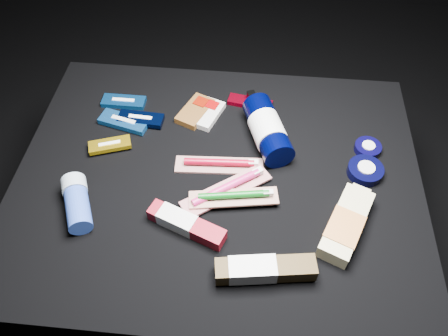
# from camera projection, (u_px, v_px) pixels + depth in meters

# --- Properties ---
(ground) EXTENTS (3.00, 3.00, 0.00)m
(ground) POSITION_uv_depth(u_px,v_px,m) (219.00, 253.00, 1.37)
(ground) COLOR black
(ground) RESTS_ON ground
(cloth_table) EXTENTS (0.98, 0.78, 0.40)m
(cloth_table) POSITION_uv_depth(u_px,v_px,m) (218.00, 219.00, 1.21)
(cloth_table) COLOR black
(cloth_table) RESTS_ON ground
(luna_bar_0) EXTENTS (0.12, 0.05, 0.02)m
(luna_bar_0) POSITION_uv_depth(u_px,v_px,m) (124.00, 102.00, 1.21)
(luna_bar_0) COLOR #0F4B8F
(luna_bar_0) RESTS_ON cloth_table
(luna_bar_1) EXTENTS (0.14, 0.08, 0.02)m
(luna_bar_1) POSITION_uv_depth(u_px,v_px,m) (124.00, 122.00, 1.15)
(luna_bar_1) COLOR blue
(luna_bar_1) RESTS_ON cloth_table
(luna_bar_2) EXTENTS (0.12, 0.05, 0.02)m
(luna_bar_2) POSITION_uv_depth(u_px,v_px,m) (141.00, 119.00, 1.16)
(luna_bar_2) COLOR black
(luna_bar_2) RESTS_ON cloth_table
(luna_bar_3) EXTENTS (0.11, 0.07, 0.01)m
(luna_bar_3) POSITION_uv_depth(u_px,v_px,m) (110.00, 145.00, 1.10)
(luna_bar_3) COLOR gold
(luna_bar_3) RESTS_ON cloth_table
(clif_bar_0) EXTENTS (0.10, 0.13, 0.02)m
(clif_bar_0) POSITION_uv_depth(u_px,v_px,m) (196.00, 110.00, 1.18)
(clif_bar_0) COLOR brown
(clif_bar_0) RESTS_ON cloth_table
(clif_bar_1) EXTENTS (0.09, 0.12, 0.02)m
(clif_bar_1) POSITION_uv_depth(u_px,v_px,m) (208.00, 113.00, 1.18)
(clif_bar_1) COLOR silver
(clif_bar_1) RESTS_ON cloth_table
(power_bar) EXTENTS (0.13, 0.06, 0.01)m
(power_bar) POSITION_uv_depth(u_px,v_px,m) (252.00, 103.00, 1.20)
(power_bar) COLOR maroon
(power_bar) RESTS_ON cloth_table
(lotion_bottle) EXTENTS (0.14, 0.25, 0.08)m
(lotion_bottle) POSITION_uv_depth(u_px,v_px,m) (267.00, 129.00, 1.10)
(lotion_bottle) COLOR black
(lotion_bottle) RESTS_ON cloth_table
(cream_tin_upper) EXTENTS (0.07, 0.07, 0.02)m
(cream_tin_upper) POSITION_uv_depth(u_px,v_px,m) (368.00, 148.00, 1.10)
(cream_tin_upper) COLOR black
(cream_tin_upper) RESTS_ON cloth_table
(cream_tin_lower) EXTENTS (0.08, 0.08, 0.03)m
(cream_tin_lower) POSITION_uv_depth(u_px,v_px,m) (365.00, 171.00, 1.05)
(cream_tin_lower) COLOR black
(cream_tin_lower) RESTS_ON cloth_table
(bodywash_bottle) EXTENTS (0.13, 0.20, 0.04)m
(bodywash_bottle) POSITION_uv_depth(u_px,v_px,m) (346.00, 225.00, 0.95)
(bodywash_bottle) COLOR beige
(bodywash_bottle) RESTS_ON cloth_table
(deodorant_stick) EXTENTS (0.11, 0.15, 0.06)m
(deodorant_stick) POSITION_uv_depth(u_px,v_px,m) (77.00, 202.00, 0.98)
(deodorant_stick) COLOR #2B4AAA
(deodorant_stick) RESTS_ON cloth_table
(toothbrush_pack_0) EXTENTS (0.22, 0.06, 0.02)m
(toothbrush_pack_0) POSITION_uv_depth(u_px,v_px,m) (220.00, 164.00, 1.07)
(toothbrush_pack_0) COLOR #B3ADA8
(toothbrush_pack_0) RESTS_ON cloth_table
(toothbrush_pack_1) EXTENTS (0.21, 0.17, 0.02)m
(toothbrush_pack_1) POSITION_uv_depth(u_px,v_px,m) (227.00, 188.00, 1.01)
(toothbrush_pack_1) COLOR #BAB3AD
(toothbrush_pack_1) RESTS_ON cloth_table
(toothbrush_pack_2) EXTENTS (0.21, 0.08, 0.02)m
(toothbrush_pack_2) POSITION_uv_depth(u_px,v_px,m) (235.00, 196.00, 0.99)
(toothbrush_pack_2) COLOR beige
(toothbrush_pack_2) RESTS_ON cloth_table
(toothpaste_carton_red) EXTENTS (0.18, 0.10, 0.03)m
(toothpaste_carton_red) POSITION_uv_depth(u_px,v_px,m) (183.00, 223.00, 0.95)
(toothpaste_carton_red) COLOR maroon
(toothpaste_carton_red) RESTS_ON cloth_table
(toothpaste_carton_green) EXTENTS (0.21, 0.07, 0.04)m
(toothpaste_carton_green) POSITION_uv_depth(u_px,v_px,m) (261.00, 269.00, 0.88)
(toothpaste_carton_green) COLOR #37280E
(toothpaste_carton_green) RESTS_ON cloth_table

